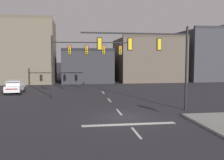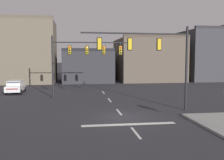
# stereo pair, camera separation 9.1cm
# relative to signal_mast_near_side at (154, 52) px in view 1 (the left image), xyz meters

# --- Properties ---
(ground_plane) EXTENTS (400.00, 400.00, 0.00)m
(ground_plane) POSITION_rel_signal_mast_near_side_xyz_m (-2.85, -1.87, -4.92)
(ground_plane) COLOR #2B2B30
(stop_bar_paint) EXTENTS (6.40, 0.50, 0.01)m
(stop_bar_paint) POSITION_rel_signal_mast_near_side_xyz_m (-2.85, -3.87, -4.91)
(stop_bar_paint) COLOR silver
(stop_bar_paint) RESTS_ON ground
(lane_centreline) EXTENTS (0.16, 26.40, 0.01)m
(lane_centreline) POSITION_rel_signal_mast_near_side_xyz_m (-2.85, 0.13, -4.91)
(lane_centreline) COLOR silver
(lane_centreline) RESTS_ON ground
(signal_mast_near_side) EXTENTS (8.94, 0.51, 7.10)m
(signal_mast_near_side) POSITION_rel_signal_mast_near_side_xyz_m (0.00, 0.00, 0.00)
(signal_mast_near_side) COLOR black
(signal_mast_near_side) RESTS_ON ground
(signal_mast_far_side) EXTENTS (8.82, 0.50, 6.90)m
(signal_mast_far_side) POSITION_rel_signal_mast_near_side_xyz_m (-5.80, 8.63, -0.12)
(signal_mast_far_side) COLOR black
(signal_mast_far_side) RESTS_ON ground
(car_lot_nearside) EXTENTS (2.00, 4.49, 1.61)m
(car_lot_nearside) POSITION_rel_signal_mast_near_side_xyz_m (-13.83, 13.03, -4.06)
(car_lot_nearside) COLOR silver
(car_lot_nearside) RESTS_ON ground
(building_row) EXTENTS (54.08, 13.95, 11.43)m
(building_row) POSITION_rel_signal_mast_near_side_xyz_m (7.37, 27.97, -0.35)
(building_row) COLOR #665B4C
(building_row) RESTS_ON ground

